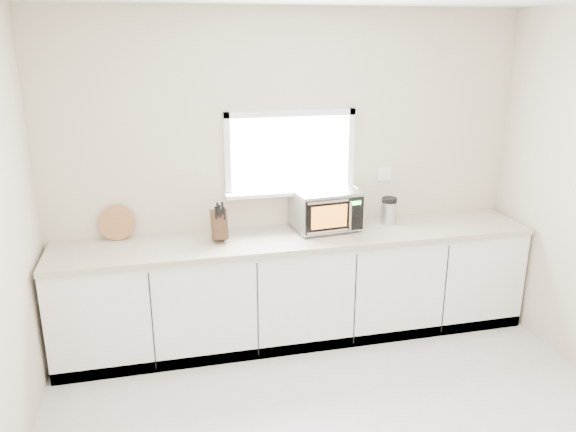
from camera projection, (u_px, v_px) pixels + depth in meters
name	position (u px, v px, depth m)	size (l,w,h in m)	color
back_wall	(290.00, 174.00, 4.72)	(4.00, 0.17, 2.70)	beige
cabinets	(298.00, 289.00, 4.72)	(3.92, 0.60, 0.88)	white
countertop	(299.00, 238.00, 4.57)	(3.92, 0.64, 0.04)	#B7AB96
microwave	(325.00, 209.00, 4.68)	(0.56, 0.46, 0.34)	black
knife_block	(219.00, 223.00, 4.42)	(0.12, 0.23, 0.33)	#472C19
cutting_board	(117.00, 223.00, 4.44)	(0.28, 0.28, 0.02)	#A1733E
coffee_grinder	(389.00, 210.00, 4.84)	(0.16, 0.16, 0.23)	#AEB1B5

